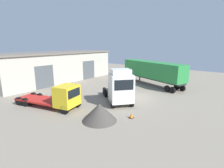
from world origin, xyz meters
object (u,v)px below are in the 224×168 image
container_trailer_green (152,70)px  gravel_pile (99,112)px  tractor_unit_white (120,88)px  flatbed_truck_yellow (59,97)px  traffic_cone (131,116)px

container_trailer_green → gravel_pile: 16.48m
tractor_unit_white → flatbed_truck_yellow: bearing=-90.0°
flatbed_truck_yellow → traffic_cone: bearing=5.2°
container_trailer_green → traffic_cone: size_ratio=22.73×
container_trailer_green → flatbed_truck_yellow: size_ratio=1.57×
flatbed_truck_yellow → gravel_pile: 5.59m
container_trailer_green → traffic_cone: 14.84m
tractor_unit_white → gravel_pile: 5.14m
gravel_pile → traffic_cone: bearing=-42.6°
container_trailer_green → flatbed_truck_yellow: bearing=100.5°
container_trailer_green → gravel_pile: size_ratio=3.87×
tractor_unit_white → container_trailer_green: size_ratio=0.53×
traffic_cone → flatbed_truck_yellow: bearing=108.6°
gravel_pile → traffic_cone: gravel_pile is taller
tractor_unit_white → container_trailer_green: (11.34, 1.24, 0.59)m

